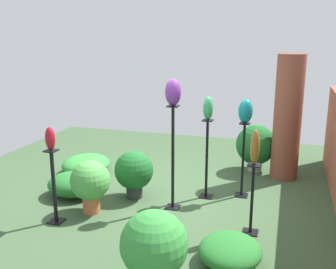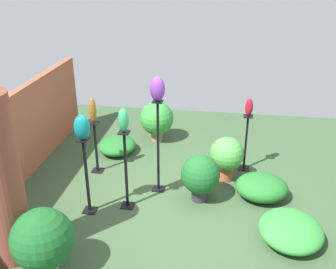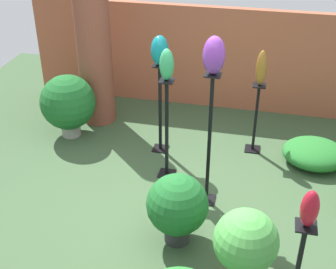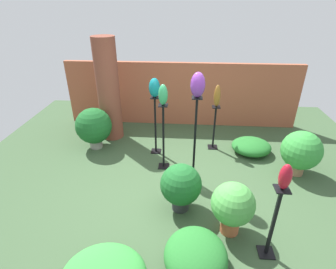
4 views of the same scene
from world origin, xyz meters
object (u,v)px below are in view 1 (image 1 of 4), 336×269
object	(u,v)px
art_vase_teal	(245,111)
potted_plant_front_left	(134,171)
pedestal_bronze	(252,203)
pedestal_teal	(243,163)
potted_plant_mid_left	(256,145)
brick_pillar	(287,118)
art_vase_ruby	(50,139)
potted_plant_back_center	(90,182)
pedestal_jade	(207,162)
art_vase_violet	(173,92)
pedestal_ruby	(54,190)
pedestal_violet	(173,162)
art_vase_jade	(208,108)
potted_plant_mid_right	(154,245)
art_vase_bronze	(255,147)

from	to	relation	value
art_vase_teal	potted_plant_front_left	distance (m)	1.96
pedestal_bronze	pedestal_teal	size ratio (longest dim) A/B	0.78
potted_plant_mid_left	brick_pillar	bearing A→B (deg)	66.89
art_vase_ruby	potted_plant_back_center	bearing A→B (deg)	142.29
pedestal_jade	art_vase_violet	xyz separation A→B (m)	(0.55, -0.39, 1.16)
potted_plant_front_left	potted_plant_back_center	size ratio (longest dim) A/B	0.98
pedestal_ruby	potted_plant_mid_left	world-z (taller)	pedestal_ruby
pedestal_violet	art_vase_jade	size ratio (longest dim) A/B	4.31
potted_plant_back_center	brick_pillar	bearing A→B (deg)	131.42
pedestal_teal	art_vase_ruby	xyz separation A→B (m)	(1.67, -2.35, 0.64)
brick_pillar	art_vase_teal	bearing A→B (deg)	-30.01
brick_pillar	potted_plant_front_left	size ratio (longest dim) A/B	2.90
pedestal_violet	art_vase_teal	world-z (taller)	art_vase_teal
pedestal_teal	potted_plant_back_center	size ratio (longest dim) A/B	1.54
brick_pillar	art_vase_teal	world-z (taller)	brick_pillar
potted_plant_mid_left	potted_plant_mid_right	xyz separation A→B (m)	(3.96, -0.66, -0.02)
pedestal_jade	pedestal_ruby	distance (m)	2.33
art_vase_bronze	potted_plant_mid_left	distance (m)	2.60
pedestal_jade	pedestal_teal	bearing A→B (deg)	111.27
pedestal_ruby	art_vase_ruby	bearing A→B (deg)	0.00
art_vase_ruby	pedestal_violet	bearing A→B (deg)	122.88
pedestal_teal	art_vase_violet	bearing A→B (deg)	-50.79
pedestal_ruby	art_vase_jade	bearing A→B (deg)	129.02
pedestal_bronze	art_vase_teal	size ratio (longest dim) A/B	2.58
pedestal_ruby	potted_plant_back_center	world-z (taller)	pedestal_ruby
brick_pillar	pedestal_teal	xyz separation A→B (m)	(1.08, -0.62, -0.55)
pedestal_bronze	potted_plant_mid_left	bearing A→B (deg)	-176.15
pedestal_bronze	art_vase_ruby	world-z (taller)	art_vase_ruby
potted_plant_mid_right	brick_pillar	bearing A→B (deg)	162.31
pedestal_teal	art_vase_jade	distance (m)	1.06
brick_pillar	pedestal_bronze	size ratio (longest dim) A/B	2.34
pedestal_jade	art_vase_jade	xyz separation A→B (m)	(0.00, 0.00, 0.86)
pedestal_ruby	art_vase_teal	world-z (taller)	art_vase_teal
art_vase_jade	art_vase_teal	size ratio (longest dim) A/B	0.98
art_vase_teal	potted_plant_mid_left	xyz separation A→B (m)	(-1.31, 0.09, -0.89)
pedestal_violet	potted_plant_mid_right	bearing A→B (deg)	10.89
pedestal_ruby	pedestal_violet	bearing A→B (deg)	122.88
pedestal_bronze	potted_plant_back_center	size ratio (longest dim) A/B	1.21
art_vase_teal	potted_plant_back_center	distance (m)	2.55
brick_pillar	potted_plant_front_left	bearing A→B (deg)	-53.86
potted_plant_back_center	art_vase_teal	bearing A→B (deg)	121.81
potted_plant_mid_left	potted_plant_mid_right	bearing A→B (deg)	-9.45
potted_plant_front_left	potted_plant_mid_right	world-z (taller)	potted_plant_mid_right
pedestal_bronze	pedestal_jade	world-z (taller)	pedestal_jade
potted_plant_front_left	potted_plant_back_center	bearing A→B (deg)	-29.79
potted_plant_mid_right	pedestal_ruby	bearing A→B (deg)	-118.76
art_vase_violet	pedestal_jade	bearing A→B (deg)	144.52
art_vase_ruby	potted_plant_front_left	xyz separation A→B (m)	(-1.11, 0.72, -0.76)
potted_plant_front_left	potted_plant_back_center	world-z (taller)	potted_plant_back_center
potted_plant_front_left	potted_plant_mid_left	bearing A→B (deg)	137.41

